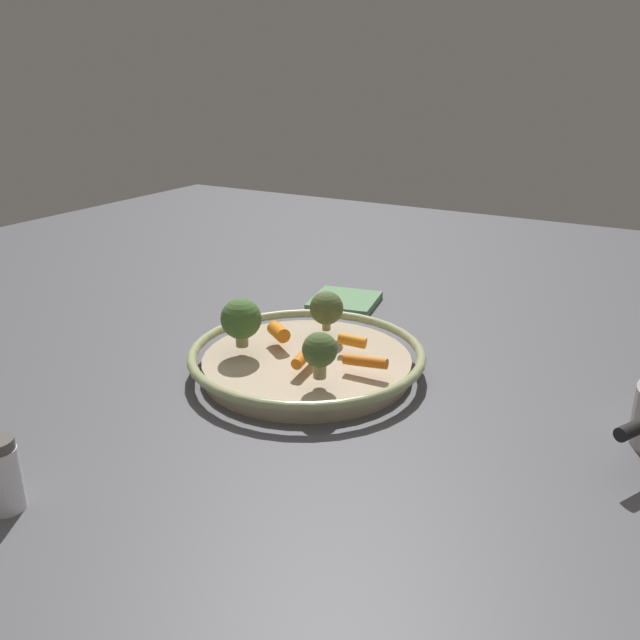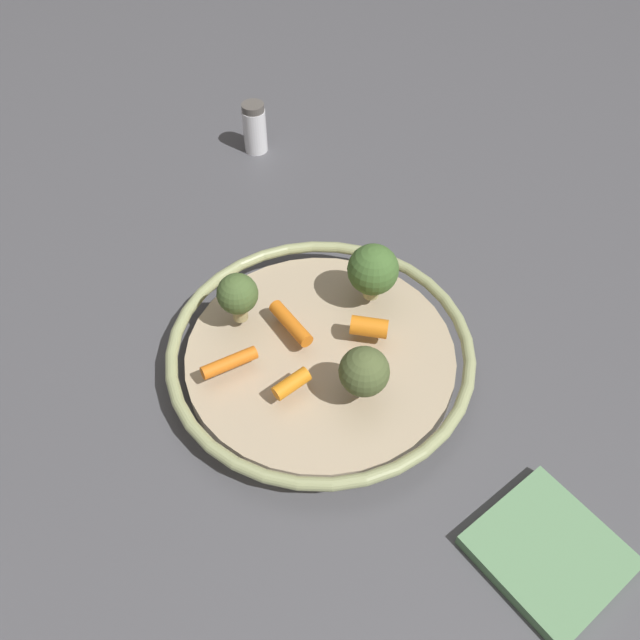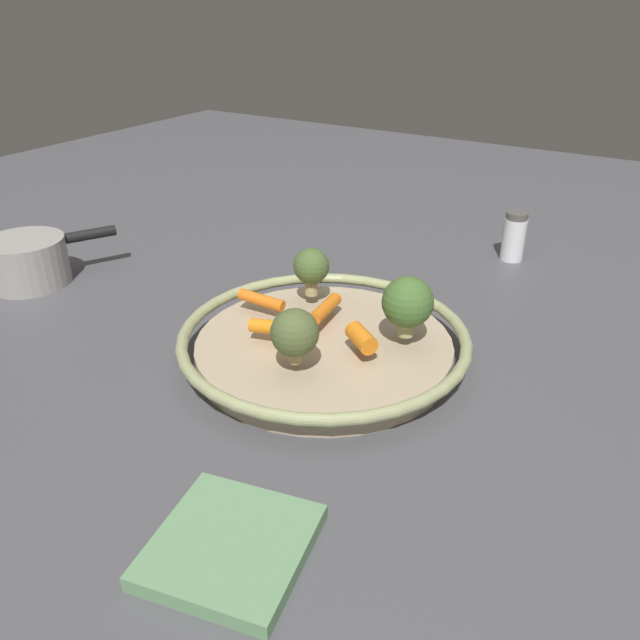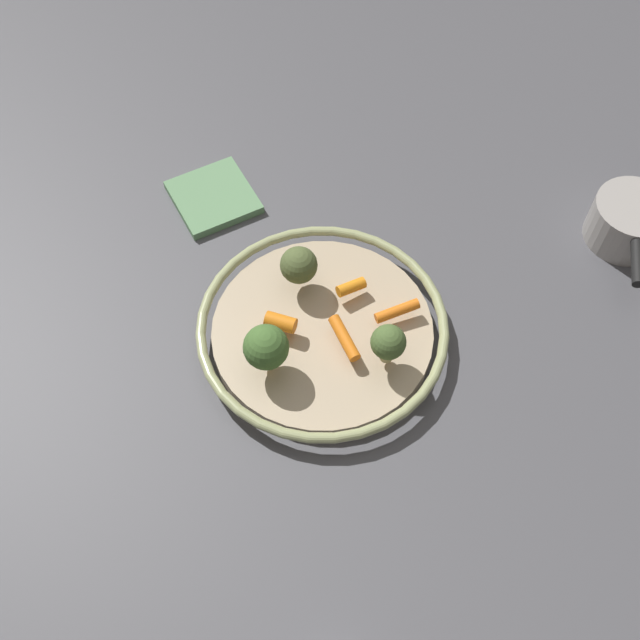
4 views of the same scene
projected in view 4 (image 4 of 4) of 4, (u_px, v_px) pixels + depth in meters
The scene contains 11 objects.
ground_plane at pixel (322, 338), 1.05m from camera, with size 2.46×2.46×0.00m, color #4C4C51.
serving_bowl at pixel (322, 330), 1.03m from camera, with size 0.34×0.34×0.04m.
baby_carrot_center at pixel (351, 287), 1.04m from camera, with size 0.02×0.02×0.04m, color orange.
baby_carrot_right at pixel (281, 322), 1.00m from camera, with size 0.02×0.02×0.04m, color orange.
baby_carrot_back at pixel (397, 311), 1.02m from camera, with size 0.01×0.01×0.06m, color orange.
baby_carrot_near_rim at pixel (344, 338), 0.99m from camera, with size 0.02×0.02×0.07m, color orange.
broccoli_floret_mid at pixel (388, 343), 0.95m from camera, with size 0.05×0.05×0.06m.
broccoli_floret_large at pixel (299, 265), 1.02m from camera, with size 0.05×0.05×0.06m.
broccoli_floret_edge at pixel (266, 348), 0.95m from camera, with size 0.06×0.06×0.07m.
saucepan at pixel (629, 222), 1.11m from camera, with size 0.18×0.13×0.07m.
dish_towel at pixel (213, 197), 1.18m from camera, with size 0.12×0.12×0.01m, color #669366.
Camera 4 is at (-0.52, 0.16, 0.90)m, focal length 42.60 mm.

